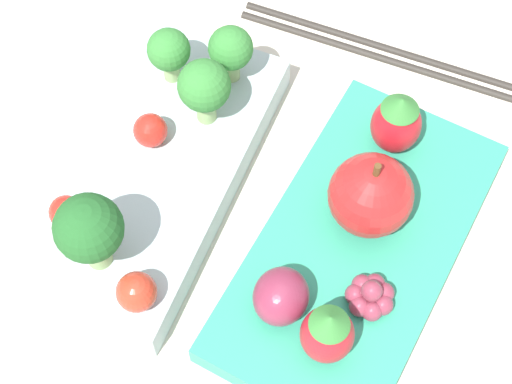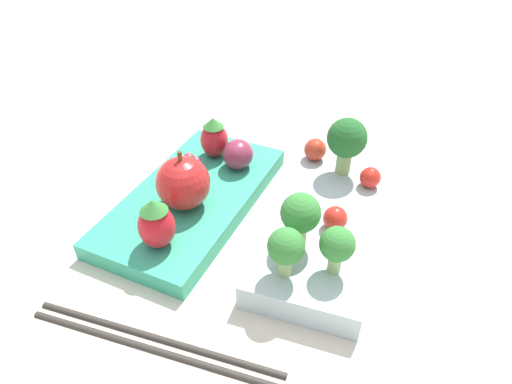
{
  "view_description": "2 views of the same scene",
  "coord_description": "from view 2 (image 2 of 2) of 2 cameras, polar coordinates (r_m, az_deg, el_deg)",
  "views": [
    {
      "loc": [
        -0.24,
        -0.1,
        0.51
      ],
      "look_at": [
        -0.01,
        -0.0,
        0.04
      ],
      "focal_mm": 60.0,
      "sensor_mm": 36.0,
      "label": 1
    },
    {
      "loc": [
        0.32,
        0.1,
        0.31
      ],
      "look_at": [
        -0.01,
        -0.0,
        0.04
      ],
      "focal_mm": 32.0,
      "sensor_mm": 36.0,
      "label": 2
    }
  ],
  "objects": [
    {
      "name": "broccoli_floret_0",
      "position": [
        0.47,
        11.28,
        6.4
      ],
      "size": [
        0.04,
        0.04,
        0.06
      ],
      "color": "#93B770",
      "rests_on": "bento_box_savoury"
    },
    {
      "name": "plum",
      "position": [
        0.5,
        -2.25,
        4.73
      ],
      "size": [
        0.04,
        0.03,
        0.03
      ],
      "color": "#892D47",
      "rests_on": "bento_box_fruit"
    },
    {
      "name": "cherry_tomato_0",
      "position": [
        0.48,
        14.09,
        1.77
      ],
      "size": [
        0.02,
        0.02,
        0.02
      ],
      "color": "red",
      "rests_on": "bento_box_savoury"
    },
    {
      "name": "apple",
      "position": [
        0.45,
        -9.11,
        1.12
      ],
      "size": [
        0.05,
        0.05,
        0.06
      ],
      "color": "red",
      "rests_on": "bento_box_fruit"
    },
    {
      "name": "ground_plane",
      "position": [
        0.46,
        0.16,
        -4.15
      ],
      "size": [
        4.0,
        4.0,
        0.0
      ],
      "primitive_type": "plane",
      "color": "beige"
    },
    {
      "name": "strawberry_1",
      "position": [
        0.52,
        -5.26,
        6.76
      ],
      "size": [
        0.03,
        0.03,
        0.05
      ],
      "color": "red",
      "rests_on": "bento_box_fruit"
    },
    {
      "name": "strawberry_0",
      "position": [
        0.41,
        -12.37,
        -3.9
      ],
      "size": [
        0.03,
        0.03,
        0.05
      ],
      "color": "red",
      "rests_on": "bento_box_fruit"
    },
    {
      "name": "bento_box_savoury",
      "position": [
        0.45,
        8.57,
        -4.09
      ],
      "size": [
        0.22,
        0.1,
        0.03
      ],
      "color": "silver",
      "rests_on": "ground_plane"
    },
    {
      "name": "broccoli_floret_2",
      "position": [
        0.38,
        5.59,
        -2.83
      ],
      "size": [
        0.03,
        0.03,
        0.05
      ],
      "color": "#93B770",
      "rests_on": "bento_box_savoury"
    },
    {
      "name": "cherry_tomato_2",
      "position": [
        0.42,
        9.87,
        -3.26
      ],
      "size": [
        0.02,
        0.02,
        0.02
      ],
      "color": "red",
      "rests_on": "bento_box_savoury"
    },
    {
      "name": "broccoli_floret_3",
      "position": [
        0.36,
        3.77,
        -6.97
      ],
      "size": [
        0.03,
        0.03,
        0.05
      ],
      "color": "#93B770",
      "rests_on": "bento_box_savoury"
    },
    {
      "name": "chopsticks_pair",
      "position": [
        0.38,
        -12.68,
        -17.81
      ],
      "size": [
        0.02,
        0.21,
        0.01
      ],
      "color": "#332D28",
      "rests_on": "ground_plane"
    },
    {
      "name": "cherry_tomato_1",
      "position": [
        0.51,
        7.4,
        5.3
      ],
      "size": [
        0.02,
        0.02,
        0.02
      ],
      "color": "red",
      "rests_on": "bento_box_savoury"
    },
    {
      "name": "grape_cluster",
      "position": [
        0.5,
        -8.33,
        3.41
      ],
      "size": [
        0.03,
        0.03,
        0.02
      ],
      "color": "#93384C",
      "rests_on": "bento_box_fruit"
    },
    {
      "name": "bento_box_fruit",
      "position": [
        0.48,
        -7.91,
        -0.87
      ],
      "size": [
        0.24,
        0.14,
        0.02
      ],
      "color": "#33A87F",
      "rests_on": "ground_plane"
    },
    {
      "name": "broccoli_floret_1",
      "position": [
        0.37,
        10.11,
        -6.62
      ],
      "size": [
        0.03,
        0.03,
        0.04
      ],
      "color": "#93B770",
      "rests_on": "bento_box_savoury"
    }
  ]
}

